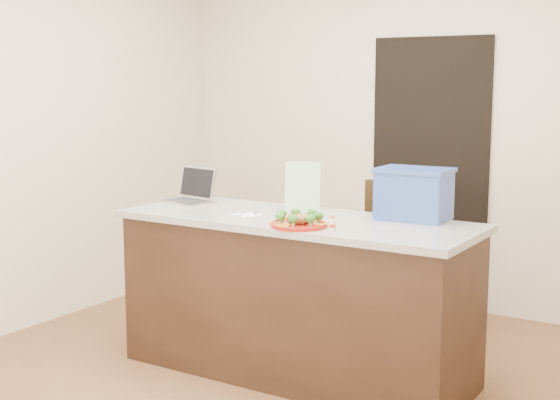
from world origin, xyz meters
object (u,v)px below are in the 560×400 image
Objects in this scene: island at (297,296)px; yogurt_bottle at (332,224)px; chair at (391,253)px; napkin at (247,215)px; laptop at (192,192)px; blue_box at (414,194)px; plate at (299,224)px.

island is 0.64m from yogurt_bottle.
yogurt_bottle is 0.07× the size of chair.
napkin is at bearing -124.94° from chair.
island is at bearing 17.65° from napkin.
blue_box is at bearing 15.62° from laptop.
chair reaches higher than yogurt_bottle.
napkin is 1.86× the size of yogurt_bottle.
island is at bearing 147.49° from yogurt_bottle.
chair is at bearing 122.99° from blue_box.
plate is at bearing -18.91° from napkin.
island is 0.89m from blue_box.
island is 0.83m from chair.
blue_box is (1.44, 0.15, 0.09)m from laptop.
laptop is at bearing -153.80° from chair.
blue_box reaches higher than island.
laptop is (-1.21, 0.36, 0.03)m from yogurt_bottle.
napkin is 0.64m from yogurt_bottle.
napkin is 0.38× the size of laptop.
chair is (-0.12, 1.00, -0.36)m from yogurt_bottle.
napkin is at bearing -158.70° from blue_box.
island is at bearing 0.75° from laptop.
yogurt_bottle is (0.19, 0.02, 0.02)m from plate.
napkin is 0.95m from blue_box.
chair is at bearing 73.47° from island.
island is 6.78× the size of plate.
blue_box is (0.58, 0.29, 0.60)m from island.
blue_box is (0.43, 0.53, 0.13)m from plate.
laptop reaches higher than island.
laptop is (-0.86, 0.13, 0.52)m from island.
island is 29.09× the size of yogurt_bottle.
laptop is 1.45m from blue_box.
napkin reaches higher than island.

